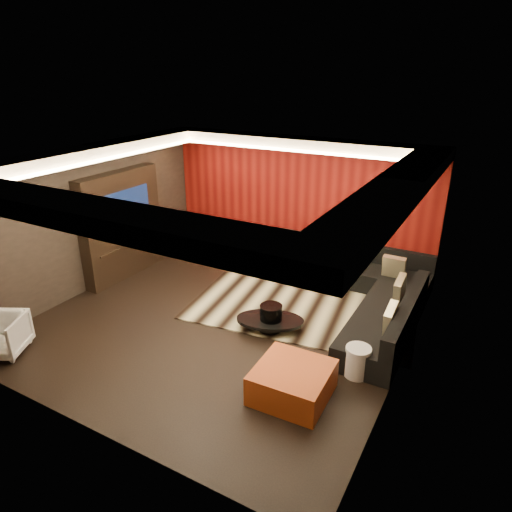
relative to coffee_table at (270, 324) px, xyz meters
The scene contains 26 objects.
floor 0.87m from the coffee_table, behind, with size 6.00×6.00×0.02m, color black.
ceiling 2.83m from the coffee_table, behind, with size 6.00×6.00×0.02m, color silver.
wall_back 3.30m from the coffee_table, 106.28° to the left, with size 6.00×0.02×2.80m, color black.
wall_left 4.07m from the coffee_table, behind, with size 0.02×6.00×2.80m, color black.
wall_right 2.51m from the coffee_table, ahead, with size 0.02×6.00×2.80m, color black.
red_feature_wall 3.26m from the coffee_table, 106.49° to the left, with size 5.98×0.05×2.78m, color #6B0C0A.
soffit_back 3.76m from the coffee_table, 108.09° to the left, with size 6.00×0.60×0.22m, color silver.
soffit_front 3.89m from the coffee_table, 106.97° to the right, with size 6.00×0.60×0.22m, color silver.
soffit_left 4.39m from the coffee_table, behind, with size 0.60×4.80×0.22m, color silver.
soffit_right 3.17m from the coffee_table, ahead, with size 0.60×4.80×0.22m, color silver.
cove_back 3.47m from the coffee_table, 110.59° to the left, with size 4.80×0.08×0.04m, color #FFD899.
cove_front 3.59m from the coffee_table, 109.16° to the right, with size 4.80×0.08×0.04m, color #FFD899.
cove_left 4.06m from the coffee_table, behind, with size 0.08×4.80×0.04m, color #FFD899.
cove_right 2.91m from the coffee_table, ahead, with size 0.08×4.80×0.04m, color #FFD899.
tv_surround 3.86m from the coffee_table, behind, with size 0.30×2.00×2.20m, color black.
tv_screen 3.82m from the coffee_table, behind, with size 0.04×1.30×0.80m, color black.
tv_shelf 3.63m from the coffee_table, behind, with size 0.04×1.60×0.04m, color black.
rug 1.26m from the coffee_table, 83.73° to the left, with size 4.00×3.00×0.02m, color beige.
coffee_table is the anchor object (origin of this frame).
drum_stool 0.13m from the coffee_table, ahead, with size 0.38×0.38×0.44m, color black.
striped_pouf 2.75m from the coffee_table, 125.95° to the left, with size 0.59×0.59×0.32m, color #C3B697.
white_side_table 1.72m from the coffee_table, 16.13° to the right, with size 0.36×0.36×0.46m, color silver.
orange_ottoman 1.68m from the coffee_table, 52.39° to the right, with size 0.96×0.96×0.43m, color maroon.
armchair 4.20m from the coffee_table, 141.80° to the right, with size 0.67×0.69×0.63m, color silver.
sectional_sofa 1.99m from the coffee_table, 63.55° to the left, with size 3.65×3.50×0.75m.
throw_pillows 1.99m from the coffee_table, 56.09° to the left, with size 3.02×2.73×0.50m.
Camera 1 is at (3.86, -5.81, 4.11)m, focal length 32.00 mm.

